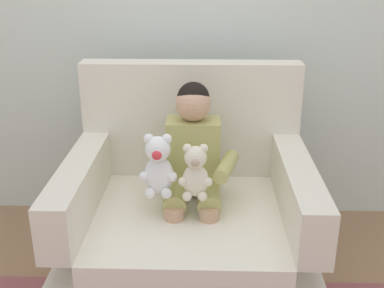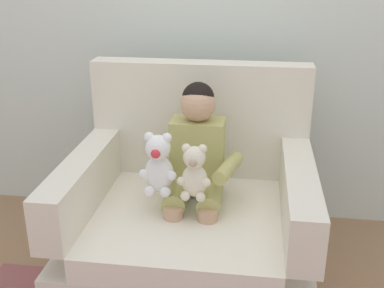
# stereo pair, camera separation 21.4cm
# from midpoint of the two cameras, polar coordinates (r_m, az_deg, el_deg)

# --- Properties ---
(ground_plane) EXTENTS (8.00, 8.00, 0.00)m
(ground_plane) POSITION_cam_midpoint_polar(r_m,az_deg,el_deg) (2.56, -2.90, -15.68)
(ground_plane) COLOR #936D4C
(back_wall) EXTENTS (6.00, 0.10, 2.60)m
(back_wall) POSITION_cam_midpoint_polar(r_m,az_deg,el_deg) (2.83, -2.13, 16.45)
(back_wall) COLOR silver
(back_wall) RESTS_ON ground
(armchair) EXTENTS (1.15, 0.99, 1.03)m
(armchair) POSITION_cam_midpoint_polar(r_m,az_deg,el_deg) (2.43, -2.94, -8.94)
(armchair) COLOR silver
(armchair) RESTS_ON ground
(seated_child) EXTENTS (0.45, 0.39, 0.82)m
(seated_child) POSITION_cam_midpoint_polar(r_m,az_deg,el_deg) (2.32, -2.54, -2.00)
(seated_child) COLOR tan
(seated_child) RESTS_ON armchair
(plush_white) EXTENTS (0.17, 0.14, 0.29)m
(plush_white) POSITION_cam_midpoint_polar(r_m,az_deg,el_deg) (2.18, -6.81, -2.75)
(plush_white) COLOR white
(plush_white) RESTS_ON armchair
(plush_cream) EXTENTS (0.15, 0.12, 0.26)m
(plush_cream) POSITION_cam_midpoint_polar(r_m,az_deg,el_deg) (2.15, -2.44, -3.50)
(plush_cream) COLOR silver
(plush_cream) RESTS_ON armchair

